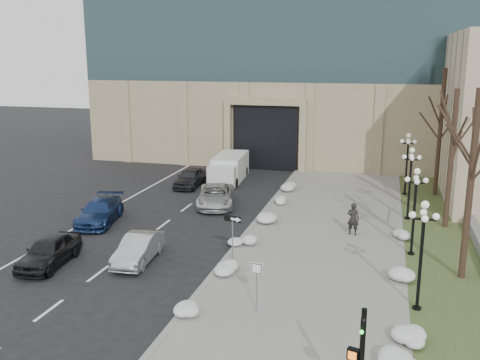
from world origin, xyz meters
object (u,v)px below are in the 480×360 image
object	(u,v)px
keep_sign	(257,277)
lamppost_b	(415,200)
one_way_sign	(235,225)
lamppost_c	(410,174)
pedestrian	(353,219)
car_c	(100,212)
car_d	(216,196)
car_e	(190,178)
car_b	(138,249)
box_truck	(229,169)
lamppost_a	(422,241)
lamppost_d	(407,156)
car_a	(49,251)

from	to	relation	value
keep_sign	lamppost_b	xyz separation A→B (m)	(6.38, 8.49, 1.43)
one_way_sign	lamppost_c	world-z (taller)	lamppost_c
pedestrian	keep_sign	bearing A→B (deg)	83.56
car_c	pedestrian	xyz separation A→B (m)	(15.64, 1.57, 0.34)
keep_sign	lamppost_c	size ratio (longest dim) A/B	0.47
keep_sign	pedestrian	bearing A→B (deg)	77.19
car_d	car_e	xyz separation A→B (m)	(-3.73, 4.87, 0.02)
car_b	car_c	bearing A→B (deg)	129.71
car_b	car_e	size ratio (longest dim) A/B	0.96
box_truck	lamppost_c	distance (m)	16.46
car_e	box_truck	xyz separation A→B (m)	(2.38, 3.00, 0.26)
car_c	car_d	world-z (taller)	car_c
keep_sign	lamppost_c	world-z (taller)	lamppost_c
car_d	box_truck	xyz separation A→B (m)	(-1.35, 7.87, 0.28)
car_b	box_truck	xyz separation A→B (m)	(-0.74, 18.92, 0.32)
lamppost_b	pedestrian	bearing A→B (deg)	143.19
one_way_sign	lamppost_a	distance (m)	9.05
lamppost_a	keep_sign	bearing A→B (deg)	-162.65
car_b	car_d	bearing A→B (deg)	82.07
car_d	lamppost_d	distance (m)	14.68
car_a	lamppost_d	world-z (taller)	lamppost_d
car_d	lamppost_a	size ratio (longest dim) A/B	1.11
car_d	lamppost_b	bearing A→B (deg)	-41.05
car_c	lamppost_b	world-z (taller)	lamppost_b
car_a	car_d	xyz separation A→B (m)	(4.76, 12.66, -0.02)
car_d	one_way_sign	size ratio (longest dim) A/B	2.01
pedestrian	box_truck	bearing A→B (deg)	-37.39
car_a	pedestrian	distance (m)	16.85
one_way_sign	car_b	bearing A→B (deg)	-158.00
lamppost_c	lamppost_a	bearing A→B (deg)	-90.00
pedestrian	car_c	bearing A→B (deg)	15.50
car_a	keep_sign	distance (m)	11.61
car_d	lamppost_d	size ratio (longest dim) A/B	1.11
car_e	one_way_sign	bearing A→B (deg)	-63.75
car_d	car_b	bearing A→B (deg)	-107.56
box_truck	keep_sign	bearing A→B (deg)	-75.30
car_c	one_way_sign	size ratio (longest dim) A/B	1.93
car_a	one_way_sign	xyz separation A→B (m)	(9.11, 2.32, 1.42)
lamppost_b	car_d	bearing A→B (deg)	153.35
car_b	box_truck	distance (m)	18.93
car_a	one_way_sign	world-z (taller)	one_way_sign
pedestrian	lamppost_c	bearing A→B (deg)	-118.26
one_way_sign	lamppost_d	xyz separation A→B (m)	(8.60, 16.84, 0.89)
box_truck	lamppost_d	world-z (taller)	lamppost_d
car_e	lamppost_c	bearing A→B (deg)	-18.02
car_d	pedestrian	xyz separation A→B (m)	(9.75, -4.10, 0.34)
car_d	one_way_sign	xyz separation A→B (m)	(4.36, -10.34, 1.44)
car_c	lamppost_b	size ratio (longest dim) A/B	1.07
car_b	car_c	size ratio (longest dim) A/B	0.83
car_d	car_c	bearing A→B (deg)	-150.48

